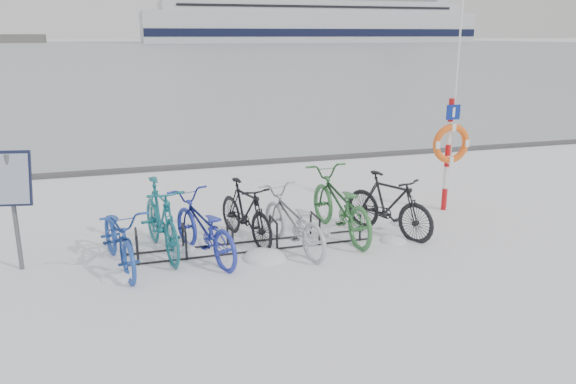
{
  "coord_description": "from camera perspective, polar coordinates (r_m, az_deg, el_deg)",
  "views": [
    {
      "loc": [
        -1.9,
        -8.33,
        3.33
      ],
      "look_at": [
        0.79,
        0.6,
        0.71
      ],
      "focal_mm": 35.0,
      "sensor_mm": 36.0,
      "label": 1
    }
  ],
  "objects": [
    {
      "name": "bike_rack",
      "position": [
        9.11,
        -3.68,
        -4.57
      ],
      "size": [
        4.0,
        0.48,
        0.46
      ],
      "color": "black",
      "rests_on": "ground"
    },
    {
      "name": "cruise_ferry",
      "position": [
        253.16,
        2.3,
        17.85
      ],
      "size": [
        144.01,
        27.15,
        47.32
      ],
      "color": "white",
      "rests_on": "ground"
    },
    {
      "name": "bike_4",
      "position": [
        8.96,
        0.47,
        -2.69
      ],
      "size": [
        1.07,
        2.02,
        1.01
      ],
      "primitive_type": "imported",
      "rotation": [
        0.0,
        0.0,
        3.36
      ],
      "color": "#AFB0B7",
      "rests_on": "ground"
    },
    {
      "name": "snow_drifts",
      "position": [
        9.16,
        -0.47,
        -5.63
      ],
      "size": [
        5.54,
        1.75,
        0.24
      ],
      "color": "white",
      "rests_on": "ground"
    },
    {
      "name": "bike_3",
      "position": [
        9.34,
        -4.34,
        -1.83
      ],
      "size": [
        0.95,
        1.81,
        1.05
      ],
      "primitive_type": "imported",
      "rotation": [
        0.0,
        0.0,
        0.28
      ],
      "color": "black",
      "rests_on": "ground"
    },
    {
      "name": "quay_edge",
      "position": [
        14.73,
        -8.93,
        2.63
      ],
      "size": [
        400.0,
        0.25,
        0.1
      ],
      "primitive_type": "cube",
      "color": "#3F3F42",
      "rests_on": "ground"
    },
    {
      "name": "bike_6",
      "position": [
        9.79,
        10.21,
        -1.08
      ],
      "size": [
        1.28,
        1.87,
        1.1
      ],
      "primitive_type": "imported",
      "rotation": [
        0.0,
        0.0,
        0.46
      ],
      "color": "black",
      "rests_on": "ground"
    },
    {
      "name": "lifebuoy_station",
      "position": [
        11.14,
        16.18,
        4.74
      ],
      "size": [
        0.76,
        0.22,
        3.97
      ],
      "color": "#B90E12",
      "rests_on": "ground"
    },
    {
      "name": "bike_5",
      "position": [
        9.61,
        5.27,
        -1.02
      ],
      "size": [
        0.92,
        2.26,
        1.16
      ],
      "primitive_type": "imported",
      "rotation": [
        0.0,
        0.0,
        3.21
      ],
      "color": "#336D38",
      "rests_on": "ground"
    },
    {
      "name": "info_board",
      "position": [
        8.82,
        -26.37,
        0.58
      ],
      "size": [
        0.62,
        0.33,
        1.77
      ],
      "rotation": [
        0.0,
        0.0,
        -0.19
      ],
      "color": "#595B5E",
      "rests_on": "ground"
    },
    {
      "name": "bike_0",
      "position": [
        8.63,
        -16.8,
        -4.16
      ],
      "size": [
        1.04,
        2.0,
        1.0
      ],
      "primitive_type": "imported",
      "rotation": [
        0.0,
        0.0,
        0.2
      ],
      "color": "#20439A",
      "rests_on": "ground"
    },
    {
      "name": "bike_2",
      "position": [
        8.72,
        -8.59,
        -3.35
      ],
      "size": [
        1.26,
        2.07,
        1.03
      ],
      "primitive_type": "imported",
      "rotation": [
        0.0,
        0.0,
        3.46
      ],
      "color": "#2531A3",
      "rests_on": "ground"
    },
    {
      "name": "ice_sheet",
      "position": [
        163.38,
        -16.58,
        13.9
      ],
      "size": [
        400.0,
        298.0,
        0.02
      ],
      "primitive_type": "cube",
      "color": "#9DA9B1",
      "rests_on": "ground"
    },
    {
      "name": "bike_1",
      "position": [
        8.98,
        -12.79,
        -2.44
      ],
      "size": [
        0.88,
        2.05,
        1.19
      ],
      "primitive_type": "imported",
      "rotation": [
        0.0,
        0.0,
        0.17
      ],
      "color": "#15616C",
      "rests_on": "ground"
    },
    {
      "name": "ground",
      "position": [
        9.17,
        -3.66,
        -5.63
      ],
      "size": [
        900.0,
        900.0,
        0.0
      ],
      "primitive_type": "plane",
      "color": "white",
      "rests_on": "ground"
    }
  ]
}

